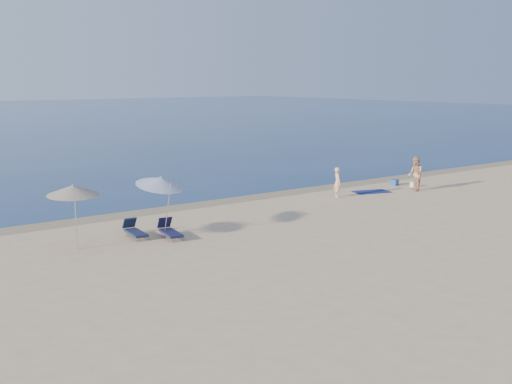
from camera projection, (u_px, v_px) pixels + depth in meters
wet_sand_strip at (276, 194)px, 33.91m from camera, size 240.00×1.60×0.00m
person_left at (338, 182)px, 32.88m from camera, size 0.58×0.67×1.55m
person_right at (415, 174)px, 34.70m from camera, size 1.10×1.15×1.88m
beach_towel at (371, 192)px, 34.49m from camera, size 2.18×1.60×0.03m
white_bag at (414, 184)px, 36.15m from camera, size 0.37×0.33×0.28m
blue_cooler at (395, 182)px, 36.68m from camera, size 0.55×0.46×0.34m
umbrella_near at (161, 182)px, 24.57m from camera, size 2.22×2.24×2.52m
umbrella_far at (73, 190)px, 22.53m from camera, size 2.32×2.33×2.43m
lounger_left at (135, 231)px, 24.60m from camera, size 0.66×1.59×0.68m
lounger_right at (170, 231)px, 24.55m from camera, size 0.80×1.67×0.71m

